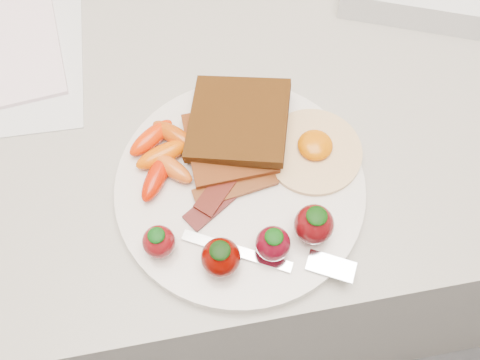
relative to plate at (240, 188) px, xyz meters
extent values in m
cube|color=gray|center=(0.02, 0.16, -0.46)|extent=(2.00, 0.60, 0.90)
cylinder|color=silver|center=(0.00, 0.00, 0.00)|extent=(0.27, 0.27, 0.02)
cube|color=#4C1905|center=(0.00, 0.05, 0.02)|extent=(0.10, 0.10, 0.01)
cube|color=black|center=(0.01, 0.07, 0.03)|extent=(0.13, 0.13, 0.03)
cylinder|color=#F6EAB1|center=(0.09, 0.02, 0.01)|extent=(0.14, 0.14, 0.01)
ellipsoid|color=#CE5E00|center=(0.09, 0.03, 0.02)|extent=(0.05, 0.05, 0.02)
cube|color=black|center=(-0.02, -0.01, 0.01)|extent=(0.09, 0.07, 0.00)
cube|color=#4A1D0C|center=(-0.01, 0.00, 0.01)|extent=(0.09, 0.04, 0.00)
cube|color=black|center=(-0.01, 0.01, 0.02)|extent=(0.08, 0.08, 0.00)
ellipsoid|color=#D85100|center=(-0.08, 0.05, 0.02)|extent=(0.07, 0.04, 0.02)
ellipsoid|color=#D05414|center=(-0.07, 0.03, 0.02)|extent=(0.05, 0.05, 0.02)
ellipsoid|color=#C01700|center=(-0.09, 0.02, 0.02)|extent=(0.05, 0.06, 0.02)
ellipsoid|color=#B84206|center=(-0.06, 0.07, 0.02)|extent=(0.06, 0.05, 0.02)
ellipsoid|color=red|center=(-0.09, 0.07, 0.02)|extent=(0.06, 0.05, 0.02)
ellipsoid|color=maroon|center=(-0.09, -0.06, 0.03)|extent=(0.03, 0.03, 0.04)
ellipsoid|color=#093B0A|center=(-0.09, -0.06, 0.05)|extent=(0.02, 0.02, 0.01)
ellipsoid|color=#580400|center=(-0.03, -0.08, 0.03)|extent=(0.04, 0.04, 0.04)
ellipsoid|color=black|center=(-0.03, -0.08, 0.05)|extent=(0.02, 0.02, 0.01)
ellipsoid|color=#570512|center=(0.02, -0.08, 0.03)|extent=(0.04, 0.04, 0.04)
ellipsoid|color=#093B08|center=(0.02, -0.08, 0.05)|extent=(0.02, 0.02, 0.01)
ellipsoid|color=#56070A|center=(0.06, -0.07, 0.03)|extent=(0.04, 0.04, 0.05)
ellipsoid|color=black|center=(0.06, -0.07, 0.05)|extent=(0.02, 0.02, 0.01)
cube|color=silver|center=(-0.02, -0.07, 0.01)|extent=(0.11, 0.06, 0.00)
cube|color=silver|center=(0.07, -0.11, 0.01)|extent=(0.05, 0.04, 0.00)
cube|color=silver|center=(-0.25, 0.24, -0.01)|extent=(0.20, 0.26, 0.00)
cube|color=silver|center=(-0.25, 0.25, 0.00)|extent=(0.14, 0.19, 0.01)
camera|label=1|loc=(-0.04, -0.24, 0.53)|focal=40.00mm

